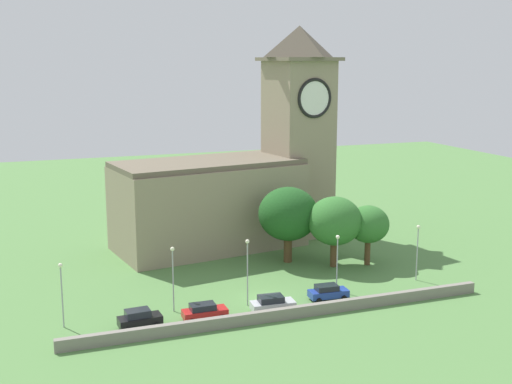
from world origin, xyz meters
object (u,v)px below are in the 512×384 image
(car_blue, at_px, (328,292))
(streetlamp_east_mid, at_px, (337,253))
(car_silver, at_px, (272,304))
(streetlamp_west_end, at_px, (61,284))
(streetlamp_central, at_px, (247,262))
(car_red, at_px, (204,311))
(streetlamp_west_mid, at_px, (173,268))
(car_black, at_px, (139,319))
(tree_churchyard, at_px, (368,225))
(streetlamp_east_end, at_px, (418,243))
(church, at_px, (241,177))
(tree_riverside_east, at_px, (335,221))
(tree_riverside_west, at_px, (288,214))

(car_blue, distance_m, streetlamp_east_mid, 4.60)
(car_silver, bearing_deg, streetlamp_west_end, 170.76)
(streetlamp_central, distance_m, streetlamp_east_mid, 10.91)
(car_red, relative_size, streetlamp_central, 0.62)
(car_silver, relative_size, streetlamp_west_mid, 0.67)
(car_silver, bearing_deg, car_red, 176.04)
(car_black, bearing_deg, tree_churchyard, 18.36)
(streetlamp_east_end, bearing_deg, church, 121.07)
(car_blue, bearing_deg, church, 92.70)
(streetlamp_central, xyz_separation_m, streetlamp_east_mid, (10.88, 0.76, -0.43))
(streetlamp_west_mid, relative_size, tree_churchyard, 0.90)
(car_silver, bearing_deg, tree_churchyard, 32.04)
(car_red, height_order, streetlamp_central, streetlamp_central)
(streetlamp_central, height_order, tree_riverside_east, tree_riverside_east)
(tree_churchyard, bearing_deg, streetlamp_west_mid, -165.09)
(streetlamp_east_mid, xyz_separation_m, tree_churchyard, (8.16, 7.45, 0.85))
(streetlamp_west_end, height_order, streetlamp_east_mid, streetlamp_east_mid)
(car_silver, bearing_deg, car_black, 177.62)
(streetlamp_east_end, bearing_deg, tree_riverside_east, 129.17)
(car_silver, height_order, streetlamp_west_end, streetlamp_west_end)
(church, relative_size, tree_riverside_east, 3.70)
(car_red, distance_m, streetlamp_east_mid, 16.84)
(streetlamp_west_end, bearing_deg, tree_riverside_west, 22.84)
(streetlamp_east_mid, xyz_separation_m, tree_riverside_west, (-0.81, 12.08, 1.90))
(car_black, xyz_separation_m, car_blue, (20.58, 0.73, -0.11))
(church, bearing_deg, car_black, -126.92)
(streetlamp_west_end, bearing_deg, streetlamp_east_end, 0.20)
(car_red, xyz_separation_m, streetlamp_west_mid, (-2.35, 3.20, 3.77))
(streetlamp_west_end, bearing_deg, streetlamp_east_mid, 0.05)
(church, bearing_deg, car_red, -116.53)
(streetlamp_west_mid, xyz_separation_m, streetlamp_east_end, (29.09, -0.22, -0.13))
(car_blue, distance_m, tree_churchyard, 14.66)
(streetlamp_west_mid, relative_size, tree_riverside_west, 0.71)
(car_blue, xyz_separation_m, streetlamp_east_mid, (2.10, 2.06, 3.54))
(car_black, relative_size, tree_riverside_west, 0.44)
(streetlamp_central, bearing_deg, car_silver, -55.57)
(car_red, height_order, car_silver, car_silver)
(car_black, height_order, tree_riverside_east, tree_riverside_east)
(car_black, distance_m, streetlamp_west_mid, 6.34)
(streetlamp_east_mid, bearing_deg, car_silver, -159.78)
(car_red, bearing_deg, streetlamp_west_end, 168.00)
(streetlamp_west_mid, bearing_deg, tree_churchyard, 14.91)
(streetlamp_east_end, bearing_deg, tree_riverside_west, 133.45)
(car_black, distance_m, streetlamp_east_mid, 23.11)
(streetlamp_east_mid, relative_size, tree_riverside_west, 0.67)
(tree_riverside_east, bearing_deg, tree_churchyard, -11.07)
(tree_riverside_west, height_order, tree_riverside_east, tree_riverside_west)
(car_red, bearing_deg, tree_riverside_west, 44.12)
(tree_riverside_east, bearing_deg, car_blue, -119.97)
(tree_riverside_west, xyz_separation_m, tree_churchyard, (8.96, -4.63, -1.06))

